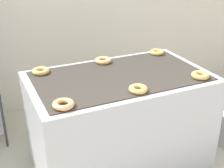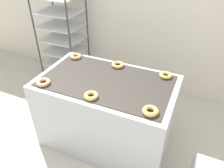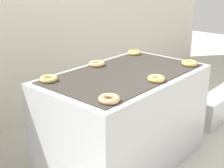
{
  "view_description": "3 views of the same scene",
  "coord_description": "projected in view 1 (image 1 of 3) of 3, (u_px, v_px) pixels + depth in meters",
  "views": [
    {
      "loc": [
        -1.04,
        -1.42,
        1.9
      ],
      "look_at": [
        0.0,
        0.85,
        0.75
      ],
      "focal_mm": 50.0,
      "sensor_mm": 36.0,
      "label": 1
    },
    {
      "loc": [
        0.85,
        -1.07,
        2.18
      ],
      "look_at": [
        0.0,
        0.85,
        0.75
      ],
      "focal_mm": 35.0,
      "sensor_mm": 36.0,
      "label": 2
    },
    {
      "loc": [
        -2.02,
        -0.92,
        1.71
      ],
      "look_at": [
        0.0,
        0.85,
        0.75
      ],
      "focal_mm": 50.0,
      "sensor_mm": 36.0,
      "label": 3
    }
  ],
  "objects": [
    {
      "name": "donut_far_left",
      "position": [
        41.0,
        71.0,
        2.6
      ],
      "size": [
        0.14,
        0.14,
        0.04
      ],
      "primitive_type": "torus",
      "color": "#E2B767",
      "rests_on": "fryer_machine"
    },
    {
      "name": "donut_near_left",
      "position": [
        63.0,
        104.0,
        2.07
      ],
      "size": [
        0.15,
        0.15,
        0.04
      ],
      "primitive_type": "torus",
      "color": "#E8A872",
      "rests_on": "fryer_machine"
    },
    {
      "name": "donut_near_center",
      "position": [
        138.0,
        89.0,
        2.29
      ],
      "size": [
        0.14,
        0.14,
        0.04
      ],
      "primitive_type": "torus",
      "color": "#E4BA5F",
      "rests_on": "fryer_machine"
    },
    {
      "name": "fryer_machine",
      "position": [
        119.0,
        122.0,
        2.76
      ],
      "size": [
        1.5,
        0.9,
        0.89
      ],
      "color": "#B7BABF",
      "rests_on": "ground_plane"
    },
    {
      "name": "donut_far_right",
      "position": [
        157.0,
        52.0,
        3.05
      ],
      "size": [
        0.14,
        0.14,
        0.04
      ],
      "primitive_type": "torus",
      "color": "#E7BC5F",
      "rests_on": "fryer_machine"
    },
    {
      "name": "donut_near_right",
      "position": [
        200.0,
        75.0,
        2.52
      ],
      "size": [
        0.15,
        0.15,
        0.04
      ],
      "primitive_type": "torus",
      "color": "tan",
      "rests_on": "fryer_machine"
    },
    {
      "name": "donut_far_center",
      "position": [
        103.0,
        60.0,
        2.83
      ],
      "size": [
        0.15,
        0.15,
        0.04
      ],
      "primitive_type": "torus",
      "color": "#EAB172",
      "rests_on": "fryer_machine"
    }
  ]
}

